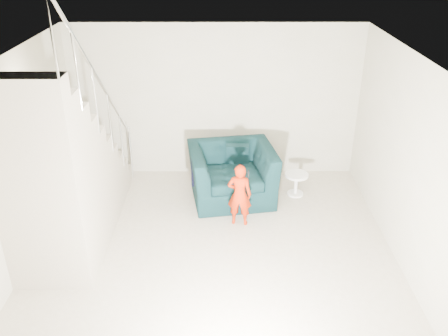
{
  "coord_description": "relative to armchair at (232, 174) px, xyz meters",
  "views": [
    {
      "loc": [
        0.14,
        -5.11,
        4.03
      ],
      "look_at": [
        0.15,
        1.2,
        0.85
      ],
      "focal_mm": 38.0,
      "sensor_mm": 36.0,
      "label": 1
    }
  ],
  "objects": [
    {
      "name": "staircase",
      "position": [
        -2.28,
        -1.26,
        0.51
      ],
      "size": [
        1.02,
        3.03,
        3.62
      ],
      "color": "#ADA089",
      "rests_on": "floor"
    },
    {
      "name": "back_wall",
      "position": [
        -0.28,
        0.94,
        0.91
      ],
      "size": [
        5.0,
        0.0,
        5.0
      ],
      "primitive_type": "plane",
      "rotation": [
        1.57,
        0.0,
        0.0
      ],
      "color": "#A7A288",
      "rests_on": "floor"
    },
    {
      "name": "throw",
      "position": [
        -0.63,
        0.06,
        0.11
      ],
      "size": [
        0.05,
        0.47,
        0.52
      ],
      "primitive_type": "cube",
      "color": "black",
      "rests_on": "armchair"
    },
    {
      "name": "ceiling",
      "position": [
        -0.28,
        -1.81,
        2.26
      ],
      "size": [
        5.5,
        5.5,
        0.0
      ],
      "primitive_type": "plane",
      "rotation": [
        3.14,
        0.0,
        0.0
      ],
      "color": "silver",
      "rests_on": "back_wall"
    },
    {
      "name": "side_table",
      "position": [
        1.08,
        0.08,
        -0.18
      ],
      "size": [
        0.39,
        0.39,
        0.39
      ],
      "color": "white",
      "rests_on": "floor"
    },
    {
      "name": "left_wall",
      "position": [
        -2.78,
        -1.81,
        0.91
      ],
      "size": [
        0.0,
        5.5,
        5.5
      ],
      "primitive_type": "plane",
      "rotation": [
        1.57,
        0.0,
        1.57
      ],
      "color": "#A7A288",
      "rests_on": "floor"
    },
    {
      "name": "phone",
      "position": [
        0.22,
        -0.82,
        0.43
      ],
      "size": [
        0.02,
        0.05,
        0.1
      ],
      "primitive_type": "cube",
      "rotation": [
        0.0,
        0.0,
        -0.04
      ],
      "color": "black",
      "rests_on": "toddler"
    },
    {
      "name": "right_wall",
      "position": [
        2.22,
        -1.81,
        0.91
      ],
      "size": [
        0.0,
        5.5,
        5.5
      ],
      "primitive_type": "plane",
      "rotation": [
        1.57,
        0.0,
        -1.57
      ],
      "color": "#A7A288",
      "rests_on": "floor"
    },
    {
      "name": "armchair",
      "position": [
        0.0,
        0.0,
        0.0
      ],
      "size": [
        1.53,
        1.39,
        0.88
      ],
      "primitive_type": "imported",
      "rotation": [
        0.0,
        0.0,
        0.16
      ],
      "color": "black",
      "rests_on": "floor"
    },
    {
      "name": "toddler",
      "position": [
        0.1,
        -0.8,
        0.06
      ],
      "size": [
        0.39,
        0.28,
        1.0
      ],
      "primitive_type": "imported",
      "rotation": [
        0.0,
        0.0,
        3.01
      ],
      "color": "#A82505",
      "rests_on": "floor"
    },
    {
      "name": "cushion",
      "position": [
        0.09,
        0.24,
        0.24
      ],
      "size": [
        0.38,
        0.18,
        0.38
      ],
      "primitive_type": "cube",
      "rotation": [
        0.21,
        0.0,
        0.0
      ],
      "color": "black",
      "rests_on": "armchair"
    },
    {
      "name": "floor",
      "position": [
        -0.28,
        -1.81,
        -0.44
      ],
      "size": [
        5.5,
        5.5,
        0.0
      ],
      "primitive_type": "plane",
      "color": "tan",
      "rests_on": "ground"
    }
  ]
}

